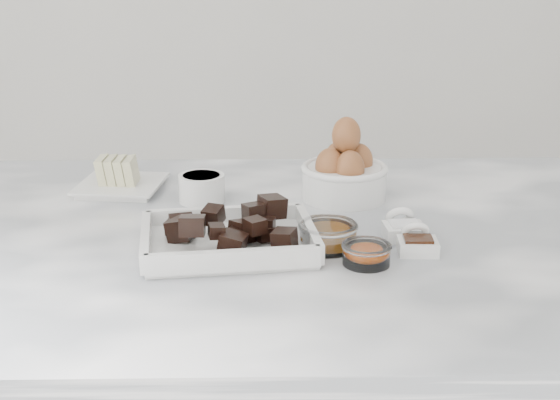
% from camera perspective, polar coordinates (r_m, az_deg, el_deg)
% --- Properties ---
extents(marble_slab, '(1.20, 0.80, 0.04)m').
position_cam_1_polar(marble_slab, '(1.16, -0.96, -3.29)').
color(marble_slab, white).
rests_on(marble_slab, cabinet).
extents(chocolate_dish, '(0.26, 0.21, 0.06)m').
position_cam_1_polar(chocolate_dish, '(1.08, -3.80, -2.45)').
color(chocolate_dish, white).
rests_on(chocolate_dish, marble_slab).
extents(butter_plate, '(0.15, 0.15, 0.06)m').
position_cam_1_polar(butter_plate, '(1.36, -11.68, 1.50)').
color(butter_plate, white).
rests_on(butter_plate, marble_slab).
extents(sugar_ramekin, '(0.08, 0.08, 0.05)m').
position_cam_1_polar(sugar_ramekin, '(1.28, -5.76, 0.97)').
color(sugar_ramekin, white).
rests_on(sugar_ramekin, marble_slab).
extents(egg_bowl, '(0.14, 0.14, 0.14)m').
position_cam_1_polar(egg_bowl, '(1.29, 4.73, 2.02)').
color(egg_bowl, white).
rests_on(egg_bowl, marble_slab).
extents(honey_bowl, '(0.08, 0.08, 0.04)m').
position_cam_1_polar(honey_bowl, '(1.09, 3.52, -2.57)').
color(honey_bowl, white).
rests_on(honey_bowl, marble_slab).
extents(zest_bowl, '(0.07, 0.07, 0.03)m').
position_cam_1_polar(zest_bowl, '(1.04, 6.34, -3.88)').
color(zest_bowl, white).
rests_on(zest_bowl, marble_slab).
extents(vanilla_spoon, '(0.06, 0.07, 0.04)m').
position_cam_1_polar(vanilla_spoon, '(1.09, 10.00, -3.06)').
color(vanilla_spoon, white).
rests_on(vanilla_spoon, marble_slab).
extents(salt_spoon, '(0.06, 0.07, 0.04)m').
position_cam_1_polar(salt_spoon, '(1.14, 8.99, -2.00)').
color(salt_spoon, white).
rests_on(salt_spoon, marble_slab).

